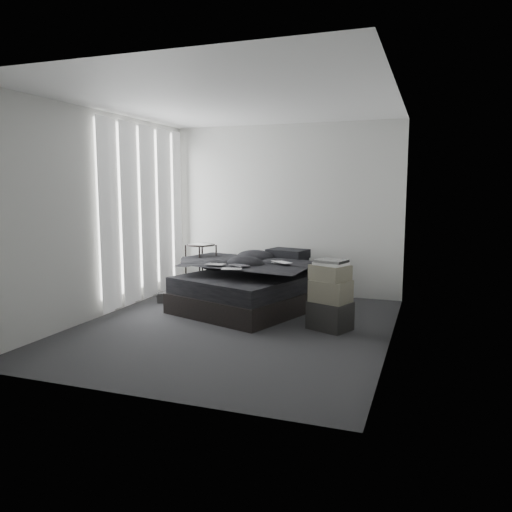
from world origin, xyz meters
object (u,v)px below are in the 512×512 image
(bed, at_px, (255,298))
(side_stand, at_px, (201,271))
(box_lower, at_px, (330,315))
(laptop, at_px, (279,258))

(bed, xyz_separation_m, side_stand, (-1.01, 0.41, 0.26))
(side_stand, bearing_deg, bed, -22.07)
(bed, distance_m, box_lower, 1.37)
(laptop, xyz_separation_m, box_lower, (0.82, -0.63, -0.56))
(bed, relative_size, box_lower, 4.44)
(bed, xyz_separation_m, laptop, (0.36, -0.07, 0.59))
(laptop, distance_m, box_lower, 1.17)
(bed, bearing_deg, box_lower, -11.59)
(box_lower, bearing_deg, side_stand, 153.18)
(bed, distance_m, laptop, 0.70)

